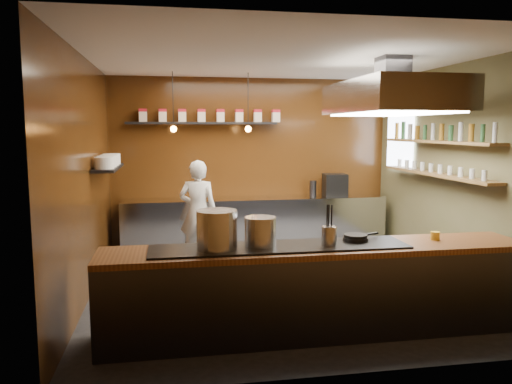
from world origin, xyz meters
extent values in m
plane|color=black|center=(0.00, 0.00, 0.00)|extent=(5.00, 5.00, 0.00)
plane|color=#381F0A|center=(0.00, 2.50, 1.50)|extent=(5.00, 0.00, 5.00)
plane|color=#381F0A|center=(-2.50, 0.00, 1.50)|extent=(0.00, 5.00, 5.00)
plane|color=brown|center=(2.50, 0.00, 1.50)|extent=(0.00, 5.00, 5.00)
plane|color=silver|center=(0.00, 0.00, 3.00)|extent=(5.00, 5.00, 0.00)
plane|color=white|center=(2.45, 1.70, 1.90)|extent=(0.00, 1.00, 1.00)
cube|color=silver|center=(0.00, 2.17, 0.45)|extent=(4.60, 0.65, 0.90)
cube|color=#38383D|center=(0.00, -1.60, 0.43)|extent=(4.40, 0.70, 0.86)
cube|color=brown|center=(0.00, -1.60, 0.89)|extent=(4.40, 0.72, 0.06)
cube|color=black|center=(-0.40, -1.60, 0.93)|extent=(2.60, 0.55, 0.02)
cube|color=black|center=(-0.90, 2.36, 2.20)|extent=(2.60, 0.26, 0.04)
cube|color=black|center=(-2.34, 1.00, 1.55)|extent=(0.30, 1.40, 0.04)
cube|color=olive|center=(2.34, 0.30, 1.92)|extent=(0.26, 2.80, 0.04)
cube|color=olive|center=(2.34, 0.30, 1.45)|extent=(0.26, 2.80, 0.04)
cube|color=#38383D|center=(1.30, -0.40, 2.85)|extent=(0.35, 0.35, 0.30)
cube|color=silver|center=(1.30, -0.40, 2.50)|extent=(1.20, 2.00, 0.40)
cube|color=white|center=(1.30, -0.40, 2.29)|extent=(1.00, 1.80, 0.02)
cylinder|color=black|center=(-1.40, 1.70, 2.55)|extent=(0.01, 0.01, 0.90)
sphere|color=orange|center=(-1.40, 1.70, 2.10)|extent=(0.10, 0.10, 0.10)
cylinder|color=black|center=(-0.20, 1.70, 2.55)|extent=(0.01, 0.01, 0.90)
sphere|color=orange|center=(-0.20, 1.70, 2.10)|extent=(0.10, 0.10, 0.10)
cube|color=beige|center=(-1.90, 2.36, 2.31)|extent=(0.13, 0.13, 0.17)
cube|color=#A91424|center=(-1.90, 2.36, 2.42)|extent=(0.13, 0.13, 0.05)
cube|color=beige|center=(-1.57, 2.36, 2.31)|extent=(0.13, 0.13, 0.17)
cube|color=#A91424|center=(-1.57, 2.36, 2.42)|extent=(0.14, 0.13, 0.05)
cube|color=beige|center=(-1.24, 2.36, 2.31)|extent=(0.13, 0.13, 0.17)
cube|color=#A91424|center=(-1.24, 2.36, 2.42)|extent=(0.13, 0.13, 0.05)
cube|color=beige|center=(-0.91, 2.36, 2.31)|extent=(0.13, 0.13, 0.17)
cube|color=#A91424|center=(-0.91, 2.36, 2.42)|extent=(0.14, 0.13, 0.05)
cube|color=beige|center=(-0.59, 2.36, 2.31)|extent=(0.13, 0.13, 0.17)
cube|color=#A91424|center=(-0.59, 2.36, 2.42)|extent=(0.14, 0.13, 0.05)
cube|color=beige|center=(-0.26, 2.36, 2.31)|extent=(0.13, 0.13, 0.17)
cube|color=#A91424|center=(-0.26, 2.36, 2.42)|extent=(0.14, 0.13, 0.05)
cube|color=beige|center=(0.07, 2.36, 2.31)|extent=(0.13, 0.13, 0.17)
cube|color=#A91424|center=(0.07, 2.36, 2.42)|extent=(0.14, 0.13, 0.05)
cube|color=beige|center=(0.40, 2.36, 2.31)|extent=(0.13, 0.13, 0.17)
cube|color=#A91424|center=(0.40, 2.36, 2.42)|extent=(0.14, 0.13, 0.05)
cylinder|color=white|center=(-2.34, 0.55, 1.65)|extent=(0.26, 0.26, 0.16)
cylinder|color=white|center=(-2.34, 0.85, 1.65)|extent=(0.26, 0.26, 0.16)
cylinder|color=white|center=(-2.34, 1.15, 1.65)|extent=(0.26, 0.26, 0.16)
cylinder|color=white|center=(-2.34, 1.45, 1.65)|extent=(0.26, 0.26, 0.16)
cylinder|color=silver|center=(2.34, -1.00, 2.06)|extent=(0.06, 0.06, 0.24)
cylinder|color=#2D5933|center=(2.34, -0.76, 2.06)|extent=(0.06, 0.06, 0.24)
cylinder|color=#8C601E|center=(2.34, -0.53, 2.06)|extent=(0.06, 0.06, 0.24)
cylinder|color=silver|center=(2.34, -0.29, 2.06)|extent=(0.06, 0.06, 0.24)
cylinder|color=#2D5933|center=(2.34, -0.05, 2.06)|extent=(0.06, 0.06, 0.24)
cylinder|color=#8C601E|center=(2.34, 0.18, 2.06)|extent=(0.06, 0.06, 0.24)
cylinder|color=silver|center=(2.34, 0.42, 2.06)|extent=(0.06, 0.06, 0.24)
cylinder|color=#2D5933|center=(2.34, 0.65, 2.06)|extent=(0.06, 0.06, 0.24)
cylinder|color=#8C601E|center=(2.34, 0.89, 2.06)|extent=(0.06, 0.06, 0.24)
cylinder|color=silver|center=(2.34, 1.13, 2.06)|extent=(0.06, 0.06, 0.24)
cylinder|color=#2D5933|center=(2.34, 1.36, 2.06)|extent=(0.06, 0.06, 0.24)
cylinder|color=#8C601E|center=(2.34, 1.60, 2.06)|extent=(0.06, 0.06, 0.24)
cylinder|color=silver|center=(2.34, -0.85, 1.53)|extent=(0.07, 0.07, 0.13)
cylinder|color=silver|center=(2.34, -0.59, 1.53)|extent=(0.07, 0.07, 0.13)
cylinder|color=silver|center=(2.34, -0.34, 1.53)|extent=(0.07, 0.07, 0.13)
cylinder|color=silver|center=(2.34, -0.08, 1.53)|extent=(0.07, 0.07, 0.13)
cylinder|color=silver|center=(2.34, 0.17, 1.53)|extent=(0.07, 0.07, 0.13)
cylinder|color=silver|center=(2.34, 0.43, 1.53)|extent=(0.07, 0.07, 0.13)
cylinder|color=silver|center=(2.34, 0.68, 1.53)|extent=(0.07, 0.07, 0.13)
cylinder|color=silver|center=(2.34, 0.94, 1.53)|extent=(0.07, 0.07, 0.13)
cylinder|color=silver|center=(2.34, 1.19, 1.53)|extent=(0.07, 0.07, 0.13)
cylinder|color=silver|center=(2.34, 1.45, 1.53)|extent=(0.07, 0.07, 0.13)
cylinder|color=#B2B5BA|center=(-1.03, -1.63, 1.13)|extent=(0.51, 0.51, 0.38)
cylinder|color=#B7B9BE|center=(-0.60, -1.57, 1.09)|extent=(0.31, 0.31, 0.29)
cylinder|color=#B5B8BD|center=(0.09, -1.67, 1.04)|extent=(0.16, 0.16, 0.20)
cylinder|color=black|center=(0.43, -1.50, 0.96)|extent=(0.26, 0.26, 0.03)
cylinder|color=black|center=(0.43, -1.50, 0.99)|extent=(0.25, 0.25, 0.03)
cylinder|color=black|center=(0.64, -1.44, 0.99)|extent=(0.18, 0.08, 0.02)
cylinder|color=yellow|center=(1.32, -1.53, 0.96)|extent=(0.13, 0.13, 0.09)
cube|color=black|center=(1.45, 2.15, 1.10)|extent=(0.43, 0.42, 0.40)
imported|color=silver|center=(-1.05, 1.34, 0.81)|extent=(0.67, 0.52, 1.63)
camera|label=1|loc=(-1.47, -6.38, 2.11)|focal=35.00mm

